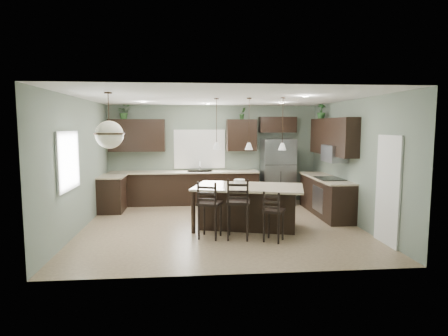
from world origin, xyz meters
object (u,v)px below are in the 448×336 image
(kitchen_island, at_px, (248,207))
(serving_dish, at_px, (239,183))
(plant_back_left, at_px, (124,112))
(bar_stool_left, at_px, (210,210))
(refrigerator, at_px, (278,171))
(bar_stool_center, at_px, (238,208))
(bar_stool_right, at_px, (274,216))

(kitchen_island, height_order, serving_dish, serving_dish)
(kitchen_island, distance_m, plant_back_left, 4.65)
(serving_dish, bearing_deg, plant_back_left, 136.32)
(bar_stool_left, bearing_deg, plant_back_left, 142.72)
(refrigerator, relative_size, bar_stool_center, 1.53)
(bar_stool_left, distance_m, bar_stool_center, 0.56)
(serving_dish, height_order, bar_stool_right, serving_dish)
(plant_back_left, bearing_deg, bar_stool_right, -47.96)
(plant_back_left, bearing_deg, kitchen_island, -42.37)
(kitchen_island, bearing_deg, refrigerator, 79.54)
(serving_dish, distance_m, bar_stool_center, 0.90)
(bar_stool_left, height_order, bar_stool_center, bar_stool_center)
(kitchen_island, relative_size, bar_stool_center, 1.89)
(serving_dish, relative_size, plant_back_left, 0.61)
(refrigerator, height_order, plant_back_left, plant_back_left)
(bar_stool_right, height_order, plant_back_left, plant_back_left)
(bar_stool_center, height_order, plant_back_left, plant_back_left)
(refrigerator, bearing_deg, bar_stool_right, -104.38)
(refrigerator, distance_m, bar_stool_left, 3.83)
(refrigerator, relative_size, kitchen_island, 0.81)
(plant_back_left, bearing_deg, bar_stool_center, -52.22)
(refrigerator, height_order, bar_stool_center, refrigerator)
(bar_stool_left, distance_m, bar_stool_right, 1.25)
(bar_stool_left, bearing_deg, bar_stool_right, 5.16)
(bar_stool_left, xyz_separation_m, plant_back_left, (-2.18, 3.43, 2.02))
(kitchen_island, relative_size, bar_stool_right, 2.32)
(bar_stool_center, bearing_deg, bar_stool_left, -179.87)
(refrigerator, relative_size, bar_stool_right, 1.87)
(refrigerator, xyz_separation_m, bar_stool_center, (-1.55, -3.27, -0.32))
(kitchen_island, xyz_separation_m, bar_stool_right, (0.34, -0.97, 0.03))
(kitchen_island, bearing_deg, bar_stool_left, -127.82)
(refrigerator, height_order, serving_dish, refrigerator)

